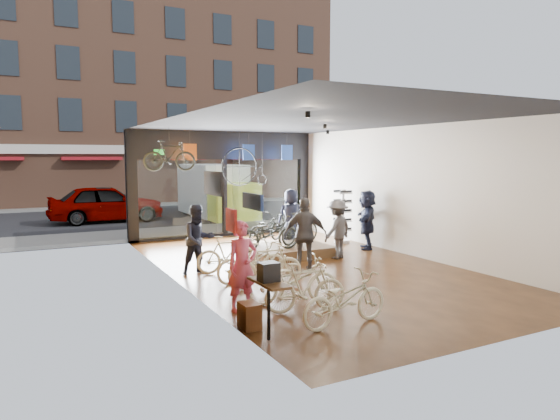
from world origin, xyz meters
TOP-DOWN VIEW (x-y plane):
  - ground_plane at (0.00, 0.00)m, footprint 7.00×12.00m
  - ceiling at (0.00, 0.00)m, footprint 7.00×12.00m
  - wall_left at (-3.52, 0.00)m, footprint 0.04×12.00m
  - wall_right at (3.52, 0.00)m, footprint 0.04×12.00m
  - wall_back at (0.00, -6.02)m, footprint 7.00×0.04m
  - storefront at (0.00, 6.00)m, footprint 7.00×0.26m
  - exit_sign at (-2.40, 5.88)m, footprint 0.35×0.06m
  - street_road at (0.00, 15.00)m, footprint 30.00×18.00m
  - sidewalk_near at (0.00, 7.20)m, footprint 30.00×2.40m
  - sidewalk_far at (0.00, 19.00)m, footprint 30.00×2.00m
  - opposite_building at (0.00, 21.50)m, footprint 26.00×5.00m
  - street_car at (-3.29, 12.00)m, footprint 4.88×1.96m
  - box_truck at (1.66, 11.00)m, footprint 2.13×6.40m
  - floor_bike_0 at (-1.77, -4.23)m, footprint 1.81×0.76m
  - floor_bike_1 at (-1.99, -3.27)m, footprint 1.63×0.76m
  - floor_bike_2 at (-1.95, -2.70)m, footprint 1.94×1.12m
  - floor_bike_3 at (-1.91, -1.39)m, footprint 1.77×0.71m
  - floor_bike_4 at (-1.94, -0.70)m, footprint 1.83×0.79m
  - floor_bike_5 at (-2.11, 0.35)m, footprint 1.63×0.68m
  - display_platform at (0.23, 1.56)m, footprint 2.40×1.80m
  - display_bike_left at (-0.58, 1.15)m, footprint 1.87×0.65m
  - display_bike_mid at (0.72, 1.68)m, footprint 1.66×0.94m
  - display_bike_right at (-0.12, 2.30)m, footprint 1.77×1.37m
  - customer_0 at (-3.00, -2.65)m, footprint 0.67×0.49m
  - customer_1 at (-2.80, 0.57)m, footprint 0.91×0.75m
  - customer_2 at (-0.32, -0.41)m, footprint 1.20×0.89m
  - customer_3 at (1.33, 0.60)m, footprint 1.25×1.00m
  - customer_4 at (1.20, 3.10)m, footprint 1.02×0.79m
  - customer_5 at (3.00, 1.42)m, footprint 1.44×1.73m
  - sunglasses_rack at (2.95, 2.70)m, footprint 0.55×0.46m
  - wall_merch at (-3.38, -3.50)m, footprint 0.40×2.40m
  - penny_farthing at (0.39, 4.83)m, footprint 1.65×0.06m
  - hung_bike at (-2.49, 4.20)m, footprint 1.63×0.71m
  - jersey_left at (-1.52, 5.20)m, footprint 0.45×0.03m
  - jersey_mid at (0.63, 5.20)m, footprint 0.45×0.03m
  - jersey_right at (2.17, 5.20)m, footprint 0.45×0.03m

SIDE VIEW (x-z plane):
  - ground_plane at x=0.00m, z-range -0.04..0.00m
  - street_road at x=0.00m, z-range -0.02..0.00m
  - sidewalk_near at x=0.00m, z-range 0.00..0.12m
  - sidewalk_far at x=0.00m, z-range 0.00..0.12m
  - display_platform at x=0.23m, z-range 0.00..0.30m
  - floor_bike_0 at x=-1.77m, z-range 0.00..0.93m
  - floor_bike_4 at x=-1.94m, z-range 0.00..0.94m
  - floor_bike_1 at x=-1.99m, z-range 0.00..0.95m
  - floor_bike_5 at x=-2.11m, z-range 0.00..0.95m
  - floor_bike_2 at x=-1.95m, z-range 0.00..0.96m
  - floor_bike_3 at x=-1.91m, z-range 0.00..1.03m
  - display_bike_right at x=-0.12m, z-range 0.30..1.19m
  - display_bike_mid at x=0.72m, z-range 0.30..1.26m
  - display_bike_left at x=-0.58m, z-range 0.30..1.28m
  - street_car at x=-3.29m, z-range 0.00..1.66m
  - customer_3 at x=1.33m, z-range 0.00..1.69m
  - customer_0 at x=-3.00m, z-range 0.00..1.72m
  - customer_1 at x=-2.80m, z-range 0.00..1.73m
  - sunglasses_rack at x=2.95m, z-range 0.00..1.80m
  - customer_4 at x=1.20m, z-range 0.00..1.85m
  - customer_5 at x=3.00m, z-range 0.00..1.86m
  - customer_2 at x=-0.32m, z-range 0.00..1.89m
  - box_truck at x=1.66m, z-range 0.00..2.52m
  - wall_merch at x=-3.38m, z-range 0.00..2.60m
  - wall_left at x=-3.52m, z-range 0.00..3.80m
  - wall_right at x=3.52m, z-range 0.00..3.80m
  - wall_back at x=0.00m, z-range 0.00..3.80m
  - storefront at x=0.00m, z-range 0.00..3.80m
  - penny_farthing at x=0.39m, z-range 1.84..3.16m
  - hung_bike at x=-2.49m, z-range 2.45..3.40m
  - exit_sign at x=-2.40m, z-range 2.96..3.14m
  - jersey_left at x=-1.52m, z-range 2.77..3.32m
  - jersey_mid at x=0.63m, z-range 2.77..3.32m
  - jersey_right at x=2.17m, z-range 2.77..3.32m
  - ceiling at x=0.00m, z-range 3.80..3.84m
  - opposite_building at x=0.00m, z-range 0.00..14.00m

